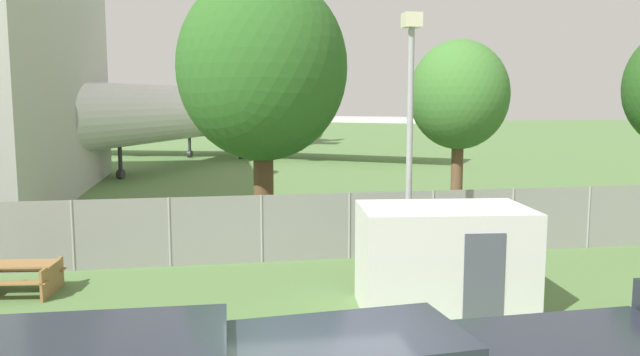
# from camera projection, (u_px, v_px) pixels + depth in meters

# --- Properties ---
(perimeter_fence) EXTENTS (56.07, 0.07, 1.94)m
(perimeter_fence) POSITION_uv_depth(u_px,v_px,m) (262.00, 229.00, 17.66)
(perimeter_fence) COLOR gray
(perimeter_fence) RESTS_ON ground
(airplane) EXTENTS (34.61, 41.59, 11.05)m
(airplane) POSITION_uv_depth(u_px,v_px,m) (207.00, 112.00, 47.46)
(airplane) COLOR white
(airplane) RESTS_ON ground
(portable_cabin) EXTENTS (3.84, 2.58, 2.30)m
(portable_cabin) POSITION_uv_depth(u_px,v_px,m) (443.00, 259.00, 13.63)
(portable_cabin) COLOR silver
(portable_cabin) RESTS_ON ground
(picnic_bench_open_grass) EXTENTS (1.98, 1.61, 0.76)m
(picnic_bench_open_grass) POSITION_uv_depth(u_px,v_px,m) (17.00, 275.00, 14.79)
(picnic_bench_open_grass) COLOR olive
(picnic_bench_open_grass) RESTS_ON ground
(tree_near_hangar) EXTENTS (5.41, 5.41, 8.60)m
(tree_near_hangar) POSITION_uv_depth(u_px,v_px,m) (262.00, 68.00, 19.76)
(tree_near_hangar) COLOR brown
(tree_near_hangar) RESTS_ON ground
(tree_far_right) EXTENTS (3.45, 3.45, 6.67)m
(tree_far_right) POSITION_uv_depth(u_px,v_px,m) (459.00, 96.00, 21.64)
(tree_far_right) COLOR brown
(tree_far_right) RESTS_ON ground
(light_mast) EXTENTS (0.44, 0.44, 6.76)m
(light_mast) POSITION_uv_depth(u_px,v_px,m) (410.00, 115.00, 15.84)
(light_mast) COLOR #99999E
(light_mast) RESTS_ON ground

